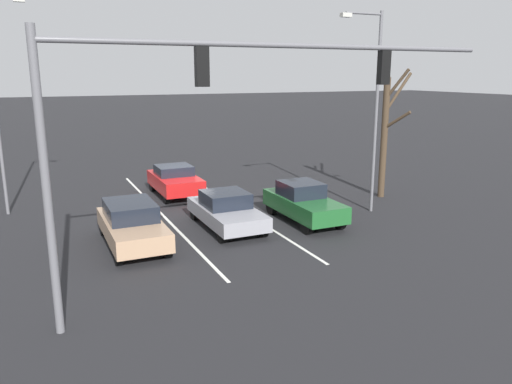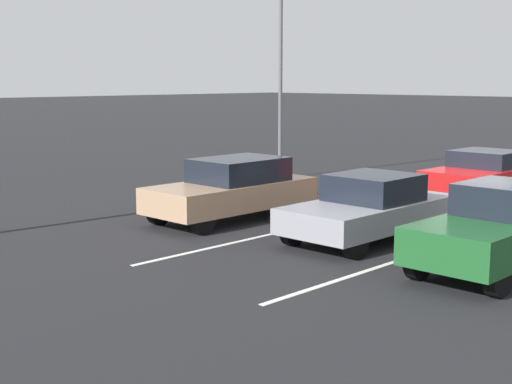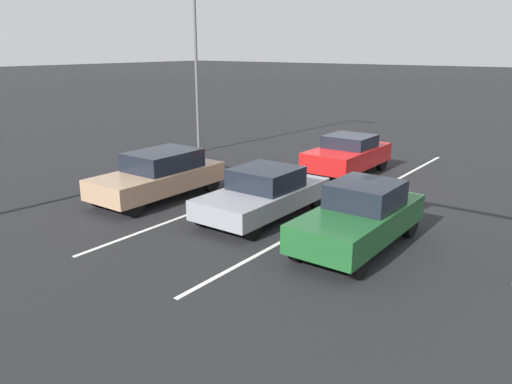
{
  "view_description": "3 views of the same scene",
  "coord_description": "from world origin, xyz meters",
  "px_view_note": "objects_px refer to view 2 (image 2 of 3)",
  "views": [
    {
      "loc": [
        6.71,
        23.39,
        6.07
      ],
      "look_at": [
        -1.34,
        5.73,
        1.43
      ],
      "focal_mm": 35.0,
      "sensor_mm": 36.0,
      "label": 1
    },
    {
      "loc": [
        -9.25,
        18.36,
        3.55
      ],
      "look_at": [
        1.37,
        7.47,
        1.13
      ],
      "focal_mm": 50.0,
      "sensor_mm": 36.0,
      "label": 2
    },
    {
      "loc": [
        -8.35,
        16.71,
        4.83
      ],
      "look_at": [
        -0.9,
        6.76,
        1.2
      ],
      "focal_mm": 35.0,
      "sensor_mm": 36.0,
      "label": 3
    }
  ],
  "objects_px": {
    "car_red_midlane_second": "(484,176)",
    "car_darkgreen_leftlane_front": "(501,228)",
    "car_tan_rightlane_front": "(233,188)",
    "car_gray_midlane_front": "(371,207)",
    "street_lamp_right_shoulder": "(284,31)"
  },
  "relations": [
    {
      "from": "car_tan_rightlane_front",
      "to": "car_gray_midlane_front",
      "type": "xyz_separation_m",
      "value": [
        -3.84,
        -0.55,
        -0.08
      ]
    },
    {
      "from": "car_red_midlane_second",
      "to": "car_gray_midlane_front",
      "type": "bearing_deg",
      "value": 93.78
    },
    {
      "from": "car_tan_rightlane_front",
      "to": "car_red_midlane_second",
      "type": "xyz_separation_m",
      "value": [
        -3.44,
        -6.69,
        -0.01
      ]
    },
    {
      "from": "car_darkgreen_leftlane_front",
      "to": "car_red_midlane_second",
      "type": "relative_size",
      "value": 1.06
    },
    {
      "from": "car_gray_midlane_front",
      "to": "car_red_midlane_second",
      "type": "height_order",
      "value": "car_red_midlane_second"
    },
    {
      "from": "car_tan_rightlane_front",
      "to": "car_red_midlane_second",
      "type": "bearing_deg",
      "value": -117.18
    },
    {
      "from": "car_tan_rightlane_front",
      "to": "car_gray_midlane_front",
      "type": "height_order",
      "value": "car_tan_rightlane_front"
    },
    {
      "from": "car_red_midlane_second",
      "to": "car_darkgreen_leftlane_front",
      "type": "bearing_deg",
      "value": 119.04
    },
    {
      "from": "car_red_midlane_second",
      "to": "street_lamp_right_shoulder",
      "type": "height_order",
      "value": "street_lamp_right_shoulder"
    },
    {
      "from": "car_tan_rightlane_front",
      "to": "car_darkgreen_leftlane_front",
      "type": "xyz_separation_m",
      "value": [
        -7.11,
        -0.08,
        0.01
      ]
    },
    {
      "from": "car_tan_rightlane_front",
      "to": "street_lamp_right_shoulder",
      "type": "bearing_deg",
      "value": -57.39
    },
    {
      "from": "car_gray_midlane_front",
      "to": "street_lamp_right_shoulder",
      "type": "height_order",
      "value": "street_lamp_right_shoulder"
    },
    {
      "from": "car_tan_rightlane_front",
      "to": "street_lamp_right_shoulder",
      "type": "height_order",
      "value": "street_lamp_right_shoulder"
    },
    {
      "from": "street_lamp_right_shoulder",
      "to": "car_darkgreen_leftlane_front",
      "type": "bearing_deg",
      "value": 150.58
    },
    {
      "from": "car_gray_midlane_front",
      "to": "car_red_midlane_second",
      "type": "xyz_separation_m",
      "value": [
        0.41,
        -6.14,
        0.06
      ]
    }
  ]
}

